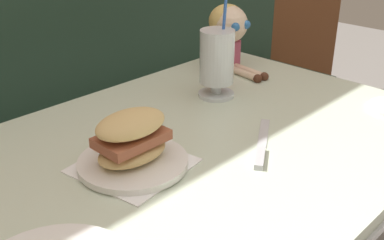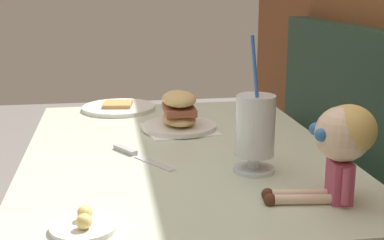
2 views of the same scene
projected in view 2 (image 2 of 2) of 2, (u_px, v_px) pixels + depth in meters
name	position (u px, v px, depth m)	size (l,w,h in m)	color
diner_table	(182.00, 218.00, 1.45)	(1.11, 0.81, 0.74)	beige
toast_plate	(119.00, 107.00, 1.84)	(0.25, 0.25, 0.03)	white
milkshake_glass	(256.00, 130.00, 1.21)	(0.10, 0.10, 0.32)	silver
sandwich_plate	(180.00, 114.00, 1.58)	(0.23, 0.23, 0.12)	white
butter_saucer	(85.00, 225.00, 0.94)	(0.12, 0.12, 0.04)	white
butter_knife	(134.00, 153.00, 1.35)	(0.21, 0.14, 0.01)	silver
seated_doll	(343.00, 139.00, 1.04)	(0.12, 0.22, 0.20)	#B74C6B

